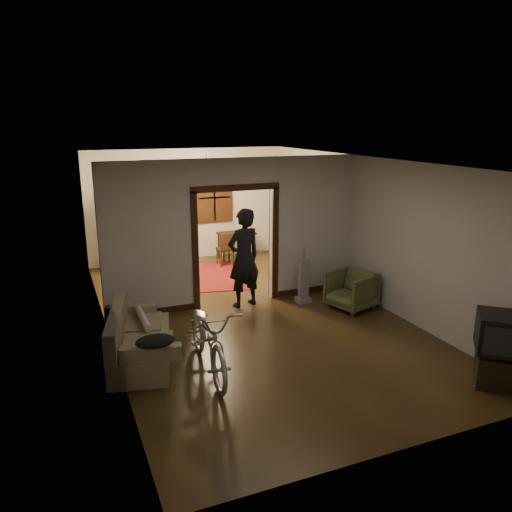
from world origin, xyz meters
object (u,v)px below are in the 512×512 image
person (244,258)px  locker (133,235)px  bicycle (208,337)px  armchair (351,290)px  sofa (140,334)px  desk (237,246)px

person → locker: size_ratio=1.13×
bicycle → armchair: bearing=26.2°
sofa → person: (2.23, 1.54, 0.54)m
sofa → bicycle: size_ratio=0.91×
sofa → desk: bearing=68.6°
sofa → person: 2.76m
locker → bicycle: bearing=-74.9°
sofa → locker: size_ratio=1.07×
armchair → desk: (-0.78, 4.15, -0.01)m
armchair → sofa: bearing=-98.1°
bicycle → locker: size_ratio=1.17×
person → locker: 3.59m
armchair → bicycle: bearing=-84.4°
armchair → locker: locker is taller
bicycle → desk: (2.44, 5.48, -0.18)m
bicycle → person: size_ratio=1.04×
sofa → armchair: size_ratio=2.31×
sofa → bicycle: (0.83, -0.71, 0.10)m
sofa → locker: 4.84m
bicycle → desk: bicycle is taller
bicycle → locker: bearing=95.3°
armchair → desk: armchair is taller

